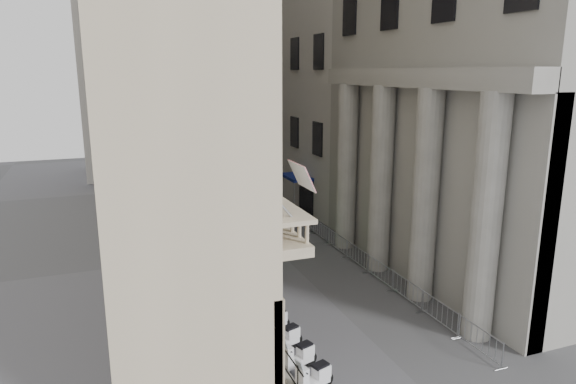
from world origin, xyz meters
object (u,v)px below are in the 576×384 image
(security_tent, at_px, (223,201))
(pedestrian_a, at_px, (275,215))
(street_lamp, at_px, (204,153))
(pedestrian_b, at_px, (230,193))
(info_kiosk, at_px, (238,240))

(security_tent, height_order, pedestrian_a, security_tent)
(street_lamp, height_order, pedestrian_b, street_lamp)
(info_kiosk, xyz_separation_m, pedestrian_a, (3.91, 4.48, -0.06))
(street_lamp, xyz_separation_m, pedestrian_b, (3.07, 5.50, -4.36))
(street_lamp, bearing_deg, pedestrian_a, -16.27)
(security_tent, relative_size, pedestrian_a, 2.38)
(security_tent, distance_m, pedestrian_a, 5.80)
(info_kiosk, distance_m, pedestrian_a, 5.95)
(security_tent, relative_size, pedestrian_b, 2.80)
(security_tent, bearing_deg, pedestrian_b, 73.98)
(street_lamp, bearing_deg, info_kiosk, -72.47)
(security_tent, height_order, info_kiosk, security_tent)
(street_lamp, relative_size, pedestrian_b, 5.31)
(info_kiosk, bearing_deg, street_lamp, 86.86)
(pedestrian_a, height_order, pedestrian_b, pedestrian_a)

